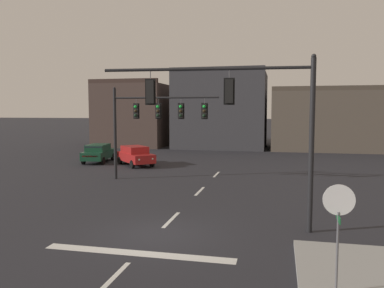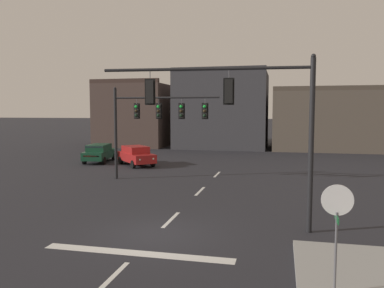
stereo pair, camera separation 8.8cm
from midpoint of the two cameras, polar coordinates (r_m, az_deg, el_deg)
name	(u,v)px [view 2 (the right image)]	position (r m, az deg, el deg)	size (l,w,h in m)	color
ground_plane	(156,234)	(15.04, -5.05, -12.94)	(400.00, 400.00, 0.00)	#232328
stop_bar_paint	(137,253)	(13.26, -7.82, -15.45)	(6.40, 0.50, 0.01)	silver
lane_centreline	(171,220)	(16.87, -2.92, -10.92)	(0.16, 26.40, 0.01)	silver
signal_mast_near_side	(247,111)	(15.05, 8.13, 4.80)	(8.08, 0.72, 6.67)	black
signal_mast_far_side	(151,117)	(25.66, -5.85, 3.97)	(7.12, 0.46, 6.15)	black
stop_sign	(337,212)	(10.26, 20.56, -9.30)	(0.76, 0.64, 2.83)	#56565B
car_lot_nearside	(99,153)	(35.73, -13.25, -1.23)	(2.38, 4.62, 1.61)	#143D28
car_lot_middle	(136,155)	(33.17, -8.07, -1.61)	(4.32, 4.45, 1.61)	#A81E1E
building_row	(291,114)	(49.35, 14.22, 4.27)	(46.86, 12.08, 10.12)	#473833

